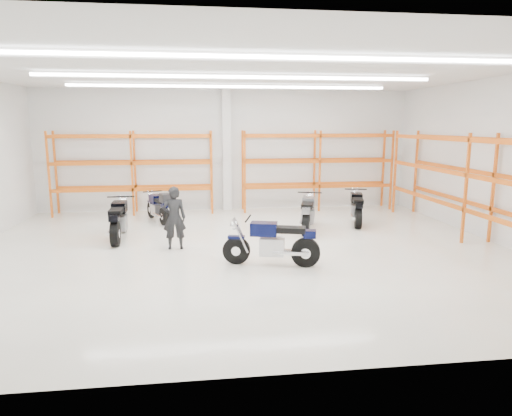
{
  "coord_description": "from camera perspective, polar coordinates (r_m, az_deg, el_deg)",
  "views": [
    {
      "loc": [
        -1.1,
        -11.38,
        3.22
      ],
      "look_at": [
        0.43,
        0.5,
        1.02
      ],
      "focal_mm": 32.0,
      "sensor_mm": 36.0,
      "label": 1
    }
  ],
  "objects": [
    {
      "name": "motorcycle_back_a",
      "position": [
        13.42,
        -16.81,
        -1.57
      ],
      "size": [
        0.78,
        2.34,
        1.15
      ],
      "color": "black",
      "rests_on": "ground"
    },
    {
      "name": "ground",
      "position": [
        11.87,
        -1.74,
        -5.33
      ],
      "size": [
        14.0,
        14.0,
        0.0
      ],
      "primitive_type": "plane",
      "color": "beige",
      "rests_on": "ground"
    },
    {
      "name": "motorcycle_back_b",
      "position": [
        15.48,
        -12.03,
        0.09
      ],
      "size": [
        1.05,
        1.98,
        1.06
      ],
      "color": "black",
      "rests_on": "ground"
    },
    {
      "name": "motorcycle_back_d",
      "position": [
        15.23,
        12.45,
        -0.09
      ],
      "size": [
        0.92,
        2.17,
        1.08
      ],
      "color": "black",
      "rests_on": "ground"
    },
    {
      "name": "motorcycle_main",
      "position": [
        10.52,
        2.44,
        -4.46
      ],
      "size": [
        2.23,
        0.94,
        1.11
      ],
      "color": "black",
      "rests_on": "ground"
    },
    {
      "name": "pallet_racking_back_left",
      "position": [
        17.07,
        -15.1,
        5.23
      ],
      "size": [
        5.67,
        0.87,
        3.0
      ],
      "color": "#EC5715",
      "rests_on": "ground"
    },
    {
      "name": "motorcycle_back_c",
      "position": [
        14.0,
        6.48,
        -0.76
      ],
      "size": [
        1.01,
        2.21,
        1.12
      ],
      "color": "black",
      "rests_on": "ground"
    },
    {
      "name": "pallet_racking_side",
      "position": [
        13.74,
        26.27,
        3.46
      ],
      "size": [
        0.87,
        9.07,
        3.0
      ],
      "color": "#EC5715",
      "rests_on": "ground"
    },
    {
      "name": "standing_man",
      "position": [
        12.04,
        -10.18,
        -1.22
      ],
      "size": [
        0.62,
        0.42,
        1.65
      ],
      "primitive_type": "imported",
      "rotation": [
        0.0,
        0.0,
        3.19
      ],
      "color": "black",
      "rests_on": "ground"
    },
    {
      "name": "room_shell",
      "position": [
        11.45,
        -1.84,
        10.72
      ],
      "size": [
        14.02,
        12.02,
        4.51
      ],
      "color": "silver",
      "rests_on": "ground"
    },
    {
      "name": "structural_column",
      "position": [
        17.26,
        -3.68,
        7.17
      ],
      "size": [
        0.32,
        0.32,
        4.5
      ],
      "primitive_type": "cube",
      "color": "white",
      "rests_on": "ground"
    },
    {
      "name": "pallet_racking_back_right",
      "position": [
        17.5,
        7.64,
        5.62
      ],
      "size": [
        5.67,
        0.87,
        3.0
      ],
      "color": "#EC5715",
      "rests_on": "ground"
    }
  ]
}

